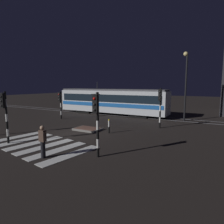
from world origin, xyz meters
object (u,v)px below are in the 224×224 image
Objects in this scene: traffic_light_corner_near_right at (97,115)px; street_lamp_trackside_right at (186,78)px; traffic_light_corner_far_right at (160,102)px; tram at (111,101)px; traffic_light_corner_far_left at (60,101)px; traffic_light_kerb_mid_left at (5,110)px; pedestrian_waiting_at_kerb at (43,142)px; bollard_island_edge at (109,126)px.

street_lamp_trackside_right reaches higher than traffic_light_corner_near_right.
tram is (-7.78, 5.17, -0.56)m from traffic_light_corner_far_right.
traffic_light_corner_far_left is 0.21× the size of tram.
traffic_light_corner_near_right reaches higher than traffic_light_corner_far_left.
traffic_light_corner_far_left is 13.52m from street_lamp_trackside_right.
traffic_light_kerb_mid_left is 4.30m from pedestrian_waiting_at_kerb.
traffic_light_corner_near_right is (6.44, 0.81, 0.03)m from traffic_light_kerb_mid_left.
tram is 8.54× the size of pedestrian_waiting_at_kerb.
street_lamp_trackside_right reaches higher than tram.
bollard_island_edge is (-2.95, -3.73, -1.75)m from traffic_light_corner_far_right.
pedestrian_waiting_at_kerb is 6.37m from bollard_island_edge.
bollard_island_edge is (4.83, -8.90, -1.18)m from tram.
traffic_light_corner_far_right is 1.14× the size of traffic_light_corner_far_left.
traffic_light_corner_far_right is 8.68m from traffic_light_corner_near_right.
traffic_light_corner_far_left is (-11.00, -0.64, -0.29)m from traffic_light_corner_far_right.
bollard_island_edge is (0.26, 6.35, -0.32)m from pedestrian_waiting_at_kerb.
traffic_light_corner_far_right is at bearing 84.72° from traffic_light_corner_near_right.
street_lamp_trackside_right reaches higher than pedestrian_waiting_at_kerb.
traffic_light_corner_near_right is at bearing -98.82° from street_lamp_trackside_right.
traffic_light_kerb_mid_left is at bearing -66.90° from traffic_light_corner_far_left.
bollard_island_edge is at bearing -61.51° from tram.
street_lamp_trackside_right is (8.49, 14.01, 2.21)m from traffic_light_kerb_mid_left.
pedestrian_waiting_at_kerb is at bearing -106.93° from street_lamp_trackside_right.
traffic_light_corner_far_right is at bearing -105.34° from street_lamp_trackside_right.
traffic_light_corner_far_right is 11.02m from traffic_light_corner_far_left.
bollard_island_edge is at bearing -20.94° from traffic_light_corner_far_left.
traffic_light_corner_far_right is 0.50× the size of street_lamp_trackside_right.
traffic_light_kerb_mid_left is at bearing -87.91° from tram.
traffic_light_corner_far_left is at bearing 159.06° from bollard_island_edge.
tram is at bearing 146.38° from traffic_light_corner_far_right.
tram is (-0.53, 14.63, -0.49)m from traffic_light_kerb_mid_left.
traffic_light_corner_far_right is 2.05× the size of pedestrian_waiting_at_kerb.
traffic_light_corner_near_right reaches higher than pedestrian_waiting_at_kerb.
bollard_island_edge is (8.05, -3.08, -1.46)m from traffic_light_corner_far_left.
tram is at bearing 118.49° from bollard_island_edge.
traffic_light_corner_far_right is 1.04× the size of traffic_light_kerb_mid_left.
traffic_light_corner_near_right is 3.08× the size of bollard_island_edge.
traffic_light_corner_near_right is 5.63m from bollard_island_edge.
street_lamp_trackside_right is (2.05, 13.20, 2.18)m from traffic_light_corner_near_right.
traffic_light_kerb_mid_left is at bearing -127.45° from traffic_light_corner_far_right.
tram is at bearing 106.68° from pedestrian_waiting_at_kerb.
traffic_light_corner_far_right reaches higher than traffic_light_corner_far_left.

